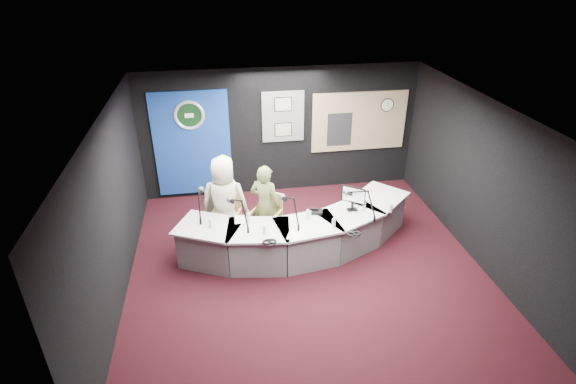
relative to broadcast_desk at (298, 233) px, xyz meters
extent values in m
plane|color=black|center=(0.05, -0.55, -0.38)|extent=(6.00, 6.00, 0.00)
cube|color=silver|center=(0.05, -0.55, 2.42)|extent=(6.00, 6.00, 0.02)
cube|color=black|center=(0.05, 2.45, 1.02)|extent=(6.00, 0.02, 2.80)
cube|color=black|center=(0.05, -3.55, 1.02)|extent=(6.00, 0.02, 2.80)
cube|color=black|center=(-2.95, -0.55, 1.02)|extent=(0.02, 6.00, 2.80)
cube|color=black|center=(3.05, -0.55, 1.02)|extent=(0.02, 6.00, 2.80)
cube|color=navy|center=(-1.85, 2.42, 0.88)|extent=(1.60, 0.05, 2.30)
torus|color=silver|center=(-1.85, 2.38, 1.52)|extent=(0.63, 0.07, 0.63)
cylinder|color=black|center=(-1.85, 2.38, 1.52)|extent=(0.48, 0.01, 0.48)
cube|color=slate|center=(0.10, 2.42, 1.38)|extent=(0.90, 0.04, 1.10)
cube|color=gray|center=(0.10, 2.39, 1.65)|extent=(0.34, 0.02, 0.27)
cube|color=gray|center=(0.10, 2.39, 1.09)|extent=(0.34, 0.02, 0.27)
cube|color=#9F8863|center=(1.80, 2.42, 1.18)|extent=(2.12, 0.06, 1.32)
cube|color=#FFCBA1|center=(1.80, 2.41, 1.18)|extent=(2.00, 0.02, 1.20)
cube|color=black|center=(1.35, 2.39, 1.03)|extent=(0.55, 0.02, 0.75)
cylinder|color=white|center=(2.40, 2.39, 1.52)|extent=(0.28, 0.01, 0.28)
cube|color=slate|center=(-1.37, 0.74, 0.24)|extent=(0.51, 0.26, 0.70)
imported|color=beige|center=(-1.27, 0.50, 0.50)|extent=(0.94, 0.70, 1.74)
imported|color=#5C6836|center=(-0.55, 0.40, 0.41)|extent=(0.69, 0.62, 1.57)
cube|color=black|center=(0.98, 0.03, 0.70)|extent=(0.33, 0.25, 0.27)
cube|color=black|center=(0.33, 0.03, 0.40)|extent=(0.23, 0.20, 0.05)
torus|color=black|center=(0.78, -0.75, 0.39)|extent=(0.21, 0.21, 0.03)
torus|color=black|center=(-0.61, -0.75, 0.39)|extent=(0.23, 0.23, 0.04)
cube|color=white|center=(-1.02, 0.03, 0.38)|extent=(0.20, 0.28, 0.00)
cube|color=white|center=(-0.18, -0.59, 0.38)|extent=(0.32, 0.37, 0.00)
camera|label=1|loc=(-1.29, -6.65, 4.48)|focal=28.00mm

